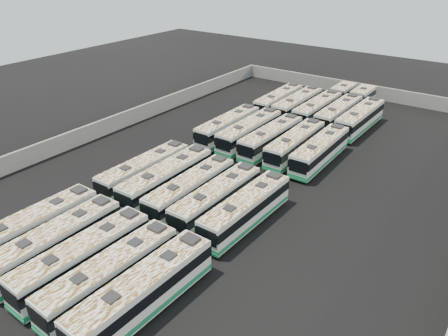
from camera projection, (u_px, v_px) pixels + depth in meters
ground at (244, 181)px, 47.00m from camera, size 140.00×140.00×0.00m
perimeter_wall at (245, 172)px, 46.50m from camera, size 45.20×73.20×2.20m
bus_front_far_left at (33, 228)px, 36.24m from camera, size 2.62×11.60×3.26m
bus_front_left at (56, 242)px, 34.56m from camera, size 2.53×11.52×3.24m
bus_front_center at (83, 258)px, 32.85m from camera, size 2.70×11.56×3.24m
bus_front_right at (111, 275)px, 31.16m from camera, size 2.69×11.46×3.21m
bus_front_far_right at (144, 292)px, 29.57m from camera, size 2.77×11.82×3.32m
bus_midfront_far_left at (145, 171)px, 45.53m from camera, size 2.54×11.38×3.20m
bus_midfront_left at (167, 179)px, 43.87m from camera, size 2.68×11.84×3.32m
bus_midfront_center at (191, 190)px, 42.08m from camera, size 2.55×11.38×3.20m
bus_midfront_right at (217, 199)px, 40.54m from camera, size 2.47×11.34×3.19m
bus_midfront_far_right at (246, 209)px, 38.92m from camera, size 2.62×11.37×3.19m
bus_midback_far_left at (228, 127)px, 56.61m from camera, size 2.54×11.52×3.24m
bus_midback_left at (250, 132)px, 55.06m from camera, size 2.52×11.70×3.29m
bus_midback_center at (271, 138)px, 53.37m from camera, size 2.62×11.43×3.21m
bus_midback_right at (295, 144)px, 51.71m from camera, size 2.61×11.44×3.21m
bus_midback_far_right at (320, 151)px, 50.02m from camera, size 2.58×11.45×3.22m
bus_back_far_left at (279, 101)px, 66.01m from camera, size 2.70×11.46×3.21m
bus_back_left at (297, 105)px, 64.34m from camera, size 2.53×11.63×3.27m
bus_back_center at (326, 104)px, 64.82m from camera, size 2.51×17.76×3.22m
bus_back_right at (347, 108)px, 63.19m from camera, size 2.45×17.86×3.24m
bus_back_far_right at (360, 119)px, 59.19m from camera, size 2.66×11.83×3.32m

